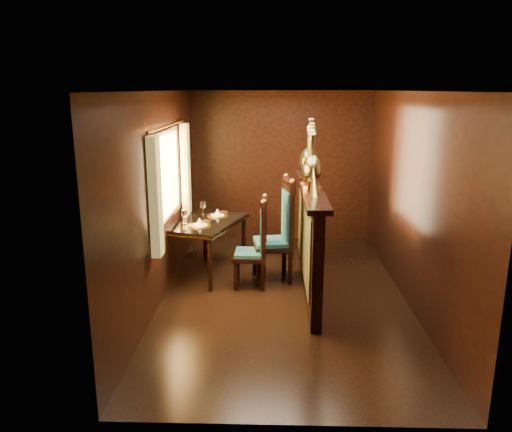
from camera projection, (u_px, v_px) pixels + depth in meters
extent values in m
plane|color=black|center=(283.00, 295.00, 6.28)|extent=(5.00, 5.00, 0.00)
cube|color=black|center=(281.00, 167.00, 8.39)|extent=(3.00, 0.04, 2.50)
cube|color=black|center=(294.00, 273.00, 3.55)|extent=(3.00, 0.04, 2.50)
cube|color=black|center=(160.00, 198.00, 6.01)|extent=(0.04, 5.00, 2.50)
cube|color=black|center=(411.00, 199.00, 5.92)|extent=(0.04, 5.00, 2.50)
cube|color=beige|center=(286.00, 91.00, 5.66)|extent=(3.00, 5.00, 0.04)
cube|color=#FFC672|center=(165.00, 177.00, 6.25)|extent=(0.01, 1.70, 1.05)
cube|color=yellow|center=(155.00, 197.00, 5.32)|extent=(0.10, 0.22, 1.30)
cube|color=yellow|center=(186.00, 169.00, 7.20)|extent=(0.10, 0.22, 1.30)
cylinder|color=orange|center=(169.00, 125.00, 6.09)|extent=(0.03, 2.20, 0.03)
cube|color=black|center=(309.00, 239.00, 6.40)|extent=(0.12, 2.60, 1.30)
cube|color=#35391A|center=(304.00, 236.00, 6.39)|extent=(0.02, 2.20, 0.95)
cube|color=black|center=(310.00, 187.00, 6.23)|extent=(0.26, 2.70, 0.06)
cube|color=black|center=(207.00, 222.00, 6.86)|extent=(1.14, 1.45, 0.04)
cube|color=orange|center=(207.00, 224.00, 6.87)|extent=(1.16, 1.48, 0.02)
cylinder|color=black|center=(166.00, 259.00, 6.55)|extent=(0.06, 0.06, 0.70)
cylinder|color=black|center=(210.00, 265.00, 6.33)|extent=(0.06, 0.06, 0.70)
cylinder|color=black|center=(205.00, 236.00, 7.59)|extent=(0.06, 0.06, 0.70)
cylinder|color=black|center=(244.00, 240.00, 7.37)|extent=(0.06, 0.06, 0.70)
cylinder|color=gold|center=(200.00, 225.00, 6.60)|extent=(0.30, 0.30, 0.01)
cone|color=silver|center=(200.00, 222.00, 6.59)|extent=(0.11, 0.11, 0.10)
cylinder|color=gold|center=(218.00, 216.00, 7.11)|extent=(0.30, 0.30, 0.01)
cone|color=silver|center=(217.00, 212.00, 7.10)|extent=(0.11, 0.11, 0.10)
cylinder|color=silver|center=(188.00, 217.00, 6.92)|extent=(0.03, 0.03, 0.06)
cylinder|color=silver|center=(189.00, 217.00, 6.96)|extent=(0.03, 0.03, 0.06)
cube|color=black|center=(250.00, 256.00, 6.50)|extent=(0.44, 0.44, 0.06)
cube|color=navy|center=(250.00, 253.00, 6.49)|extent=(0.39, 0.39, 0.05)
cube|color=navy|center=(264.00, 230.00, 6.40)|extent=(0.04, 0.33, 0.55)
cube|color=black|center=(236.00, 276.00, 6.39)|extent=(0.05, 0.05, 0.38)
cube|color=black|center=(263.00, 277.00, 6.37)|extent=(0.05, 0.05, 0.38)
cube|color=black|center=(238.00, 267.00, 6.73)|extent=(0.05, 0.05, 0.38)
cube|color=black|center=(264.00, 267.00, 6.71)|extent=(0.05, 0.05, 0.38)
sphere|color=orange|center=(264.00, 202.00, 6.13)|extent=(0.06, 0.06, 0.06)
sphere|color=orange|center=(265.00, 196.00, 6.47)|extent=(0.06, 0.06, 0.06)
cube|color=black|center=(272.00, 246.00, 6.69)|extent=(0.58, 0.58, 0.07)
cube|color=navy|center=(272.00, 242.00, 6.68)|extent=(0.52, 0.52, 0.05)
cube|color=navy|center=(288.00, 215.00, 6.62)|extent=(0.10, 0.39, 0.64)
cube|color=black|center=(259.00, 270.00, 6.53)|extent=(0.05, 0.05, 0.45)
cube|color=black|center=(290.00, 268.00, 6.59)|extent=(0.05, 0.05, 0.45)
cube|color=black|center=(255.00, 259.00, 6.93)|extent=(0.05, 0.05, 0.45)
cube|color=black|center=(284.00, 258.00, 6.98)|extent=(0.05, 0.05, 0.45)
sphere|color=orange|center=(292.00, 182.00, 6.30)|extent=(0.08, 0.08, 0.08)
sphere|color=orange|center=(286.00, 176.00, 6.70)|extent=(0.08, 0.08, 0.08)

